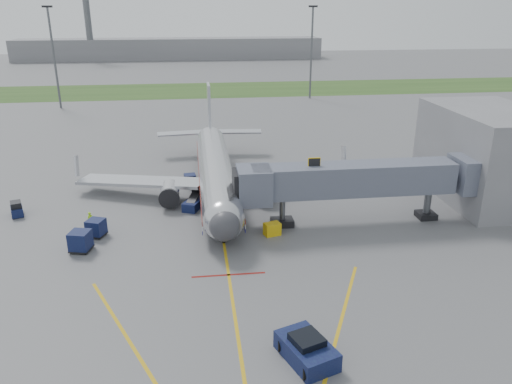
{
  "coord_description": "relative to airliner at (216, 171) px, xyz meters",
  "views": [
    {
      "loc": [
        -2.28,
        -39.49,
        20.57
      ],
      "look_at": [
        3.55,
        6.25,
        3.2
      ],
      "focal_mm": 35.0,
      "sensor_mm": 36.0,
      "label": 1
    }
  ],
  "objects": [
    {
      "name": "ground_power_cart",
      "position": [
        4.68,
        -12.25,
        -2.05
      ],
      "size": [
        1.72,
        1.38,
        1.2
      ],
      "color": "gold",
      "rests_on": "ground"
    },
    {
      "name": "ground",
      "position": [
        -0.0,
        -15.25,
        -2.65
      ],
      "size": [
        400.0,
        400.0,
        0.0
      ],
      "primitive_type": "plane",
      "color": "#565659",
      "rests_on": "ground"
    },
    {
      "name": "belt_loader",
      "position": [
        -2.49,
        -4.21,
        -2.09
      ],
      "size": [
        2.95,
        4.71,
        2.25
      ],
      "color": "#0D0D39",
      "rests_on": "ground"
    },
    {
      "name": "pushback_tug",
      "position": [
        4.0,
        -30.08,
        -1.95
      ],
      "size": [
        3.68,
        4.6,
        1.66
      ],
      "color": "#0D0D39",
      "rests_on": "ground"
    },
    {
      "name": "baggage_tug",
      "position": [
        -20.9,
        -4.22,
        -1.98
      ],
      "size": [
        1.78,
        2.39,
        1.5
      ],
      "color": "#0D0D39",
      "rests_on": "ground"
    },
    {
      "name": "light_mast_right",
      "position": [
        25.0,
        59.75,
        8.13
      ],
      "size": [
        2.0,
        0.44,
        20.4
      ],
      "color": "#595B60",
      "rests_on": "ground"
    },
    {
      "name": "ramp_worker",
      "position": [
        -12.72,
        -8.34,
        -1.84
      ],
      "size": [
        0.7,
        0.61,
        1.61
      ],
      "primitive_type": "imported",
      "rotation": [
        0.0,
        0.0,
        0.47
      ],
      "color": "#A2E91B",
      "rests_on": "ground"
    },
    {
      "name": "baggage_cart_c",
      "position": [
        -3.0,
        2.49,
        -1.89
      ],
      "size": [
        1.54,
        1.54,
        1.48
      ],
      "color": "#0D0D39",
      "rests_on": "ground"
    },
    {
      "name": "baggage_cart_b",
      "position": [
        -12.69,
        -13.34,
        -1.7
      ],
      "size": [
        2.09,
        2.09,
        1.86
      ],
      "color": "#0D0D39",
      "rests_on": "ground"
    },
    {
      "name": "airliner",
      "position": [
        0.0,
        0.0,
        0.0
      ],
      "size": [
        32.1,
        35.67,
        10.25
      ],
      "color": "silver",
      "rests_on": "ground"
    },
    {
      "name": "baggage_cart_a",
      "position": [
        -11.84,
        -10.42,
        -1.8
      ],
      "size": [
        2.0,
        2.0,
        1.67
      ],
      "color": "#0D0D39",
      "rests_on": "ground"
    },
    {
      "name": "terminal",
      "position": [
        30.0,
        -5.25,
        2.35
      ],
      "size": [
        10.0,
        16.0,
        10.0
      ],
      "primitive_type": "cube",
      "color": "slate",
      "rests_on": "ground"
    },
    {
      "name": "jet_bridge",
      "position": [
        12.86,
        -10.25,
        1.82
      ],
      "size": [
        25.3,
        4.0,
        6.9
      ],
      "color": "slate",
      "rests_on": "ground"
    },
    {
      "name": "light_mast_left",
      "position": [
        -30.0,
        54.75,
        8.13
      ],
      "size": [
        2.0,
        0.44,
        20.4
      ],
      "color": "#595B60",
      "rests_on": "ground"
    },
    {
      "name": "apron_markings",
      "position": [
        -0.0,
        -22.65,
        -2.64
      ],
      "size": [
        21.52,
        50.0,
        0.01
      ],
      "color": "gold",
      "rests_on": "ground"
    },
    {
      "name": "distant_terminal",
      "position": [
        -10.0,
        154.75,
        1.35
      ],
      "size": [
        120.0,
        14.0,
        8.0
      ],
      "primitive_type": "cube",
      "color": "slate",
      "rests_on": "ground"
    },
    {
      "name": "control_tower",
      "position": [
        -40.0,
        149.75,
        14.68
      ],
      "size": [
        4.0,
        4.0,
        30.0
      ],
      "color": "#595B60",
      "rests_on": "ground"
    },
    {
      "name": "grass_strip",
      "position": [
        -0.0,
        74.75,
        -2.64
      ],
      "size": [
        300.0,
        25.0,
        0.01
      ],
      "primitive_type": "cube",
      "color": "#2D4C1E",
      "rests_on": "ground"
    }
  ]
}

